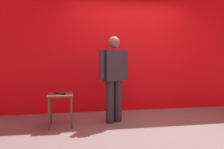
% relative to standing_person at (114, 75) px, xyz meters
% --- Properties ---
extents(ground_plane, '(12.00, 12.00, 0.00)m').
position_rel_standing_person_xyz_m(ground_plane, '(0.50, -0.61, -0.91)').
color(ground_plane, gray).
extents(back_wall_red, '(6.26, 0.12, 3.26)m').
position_rel_standing_person_xyz_m(back_wall_red, '(0.50, 0.92, 0.72)').
color(back_wall_red, red).
rests_on(back_wall_red, ground_plane).
extents(standing_person, '(0.62, 0.38, 1.63)m').
position_rel_standing_person_xyz_m(standing_person, '(0.00, 0.00, 0.00)').
color(standing_person, '#2D2D38').
rests_on(standing_person, ground_plane).
extents(side_table, '(0.44, 0.44, 0.59)m').
position_rel_standing_person_xyz_m(side_table, '(-0.98, -0.08, -0.44)').
color(side_table, brown).
rests_on(side_table, ground_plane).
extents(cell_phone, '(0.08, 0.15, 0.01)m').
position_rel_standing_person_xyz_m(cell_phone, '(-0.93, -0.14, -0.32)').
color(cell_phone, black).
rests_on(cell_phone, side_table).
extents(tv_remote, '(0.12, 0.17, 0.02)m').
position_rel_standing_person_xyz_m(tv_remote, '(-1.05, -0.04, -0.31)').
color(tv_remote, black).
rests_on(tv_remote, side_table).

